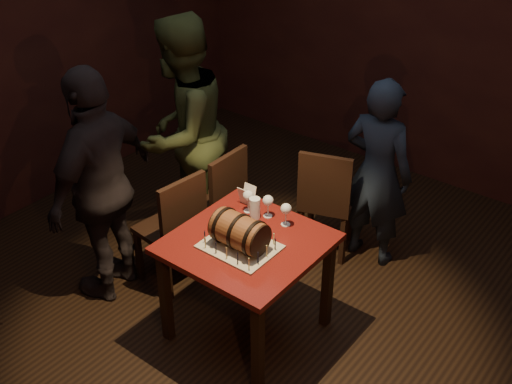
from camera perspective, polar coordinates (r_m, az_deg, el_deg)
room_shell at (r=3.83m, az=0.47°, el=5.05°), size 5.04×5.04×2.80m
pub_table at (r=4.09m, az=-0.78°, el=-5.62°), size 0.90×0.90×0.75m
cake_board at (r=3.97m, az=-1.45°, el=-4.87°), size 0.45×0.35×0.01m
barrel_cake at (r=3.90m, az=-1.48°, el=-3.54°), size 0.39×0.23×0.23m
birthday_candles at (r=3.94m, az=-1.46°, el=-4.33°), size 0.40×0.30×0.09m
wine_glass_left at (r=4.24m, az=-0.70°, el=-0.40°), size 0.07×0.07×0.16m
wine_glass_mid at (r=4.19m, az=1.07°, el=-0.85°), size 0.07×0.07×0.16m
wine_glass_right at (r=4.11m, az=2.68°, el=-1.58°), size 0.07×0.07×0.16m
pint_of_ale at (r=4.20m, az=-0.11°, el=-1.48°), size 0.07×0.07×0.15m
menu_card at (r=4.34m, az=-0.81°, el=-0.33°), size 0.10×0.05×0.13m
chair_back at (r=4.91m, az=6.26°, el=-0.47°), size 0.51×0.51×0.93m
chair_left_rear at (r=4.87m, az=-3.30°, el=-0.56°), size 0.40×0.40×0.93m
chair_left_front at (r=4.60m, az=-7.16°, el=-2.95°), size 0.44×0.44×0.93m
person_back at (r=4.83m, az=10.72°, el=1.67°), size 0.55×0.37×1.49m
person_left_rear at (r=4.98m, az=-6.62°, el=5.24°), size 0.82×0.99×1.84m
person_left_front at (r=4.48m, az=-13.53°, el=0.51°), size 0.62×1.08×1.73m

